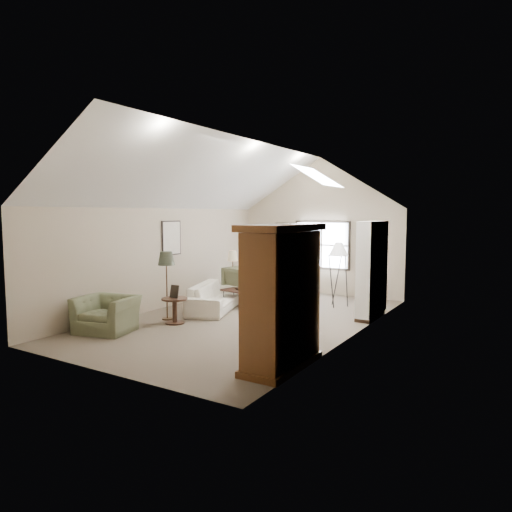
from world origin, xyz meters
The scene contains 18 objects.
room_shell centered at (0.00, 0.00, 3.21)m, with size 5.01×8.01×4.00m.
window centered at (0.10, 3.96, 1.45)m, with size 1.72×0.08×1.42m, color black.
skylight centered at (1.30, 0.90, 3.22)m, with size 0.80×1.20×0.52m, color white, non-canonical shape.
wall_art centered at (-1.88, 1.94, 1.73)m, with size 1.97×3.71×0.88m.
armoire centered at (2.18, -2.40, 1.10)m, with size 0.60×1.50×2.20m, color brown.
tv_alcove centered at (2.34, 1.60, 1.15)m, with size 0.32×1.30×2.10m, color white.
media_console centered at (2.32, 1.60, 0.30)m, with size 0.34×1.18×0.60m, color #382316.
tv_panel centered at (2.32, 1.60, 0.92)m, with size 0.05×0.90×0.55m, color black.
sofa centered at (-1.22, 0.47, 0.33)m, with size 2.23×0.87×0.65m, color silver.
armchair_near centered at (-1.84, -2.35, 0.36)m, with size 1.10×0.96×0.71m, color #545D41.
armchair_far centered at (-1.13, 1.84, 0.48)m, with size 1.02×1.05×0.96m, color #696B4B.
coffee_table centered at (-0.82, 0.94, 0.23)m, with size 0.90×0.50×0.46m, color #321B14.
bowl centered at (-0.82, 0.94, 0.49)m, with size 0.22×0.22×0.05m, color #372016.
side_table centered at (-1.12, -1.13, 0.28)m, with size 0.56×0.56×0.56m, color #3A2517.
side_chair centered at (1.58, 3.69, 0.60)m, with size 0.47×0.47×1.21m, color maroon.
tripod_lamp centered at (1.23, 2.38, 0.84)m, with size 0.49×0.49×1.67m, color silver, non-canonical shape.
dark_lamp centered at (-1.52, -0.93, 0.78)m, with size 0.37×0.37×1.56m, color #272B1E, non-canonical shape.
tan_lamp centered at (-1.52, 1.67, 0.70)m, with size 0.28×0.28×1.40m, color tan, non-canonical shape.
Camera 1 is at (5.43, -8.47, 2.37)m, focal length 32.00 mm.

